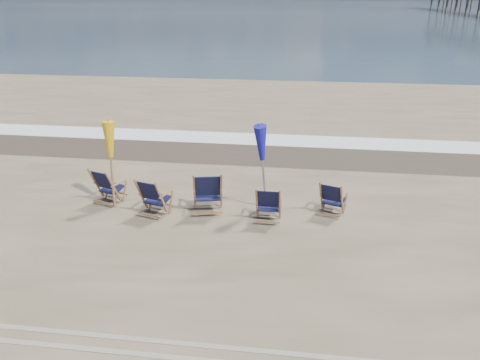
{
  "coord_description": "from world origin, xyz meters",
  "views": [
    {
      "loc": [
        1.32,
        -7.61,
        4.94
      ],
      "look_at": [
        0.0,
        2.2,
        0.9
      ],
      "focal_mm": 35.0,
      "sensor_mm": 36.0,
      "label": 1
    }
  ],
  "objects_px": {
    "beach_chair_0": "(113,188)",
    "beach_chair_1": "(161,200)",
    "beach_chair_3": "(280,206)",
    "umbrella_yellow": "(109,145)",
    "beach_chair_2": "(221,192)",
    "beach_chair_4": "(342,201)",
    "umbrella_blue": "(264,145)"
  },
  "relations": [
    {
      "from": "beach_chair_2",
      "to": "umbrella_blue",
      "type": "bearing_deg",
      "value": -173.1
    },
    {
      "from": "beach_chair_2",
      "to": "umbrella_blue",
      "type": "height_order",
      "value": "umbrella_blue"
    },
    {
      "from": "beach_chair_3",
      "to": "beach_chair_2",
      "type": "bearing_deg",
      "value": -12.45
    },
    {
      "from": "beach_chair_0",
      "to": "umbrella_yellow",
      "type": "height_order",
      "value": "umbrella_yellow"
    },
    {
      "from": "umbrella_yellow",
      "to": "beach_chair_0",
      "type": "bearing_deg",
      "value": -84.35
    },
    {
      "from": "umbrella_blue",
      "to": "beach_chair_1",
      "type": "bearing_deg",
      "value": -161.22
    },
    {
      "from": "beach_chair_1",
      "to": "beach_chair_2",
      "type": "xyz_separation_m",
      "value": [
        1.32,
        0.44,
        0.06
      ]
    },
    {
      "from": "beach_chair_0",
      "to": "beach_chair_4",
      "type": "relative_size",
      "value": 1.1
    },
    {
      "from": "beach_chair_4",
      "to": "beach_chair_3",
      "type": "bearing_deg",
      "value": 38.83
    },
    {
      "from": "beach_chair_3",
      "to": "umbrella_blue",
      "type": "distance_m",
      "value": 1.42
    },
    {
      "from": "beach_chair_3",
      "to": "umbrella_yellow",
      "type": "bearing_deg",
      "value": -5.02
    },
    {
      "from": "beach_chair_2",
      "to": "beach_chair_3",
      "type": "relative_size",
      "value": 1.21
    },
    {
      "from": "beach_chair_2",
      "to": "beach_chair_0",
      "type": "bearing_deg",
      "value": -13.58
    },
    {
      "from": "beach_chair_2",
      "to": "beach_chair_4",
      "type": "height_order",
      "value": "beach_chair_2"
    },
    {
      "from": "beach_chair_0",
      "to": "beach_chair_1",
      "type": "height_order",
      "value": "beach_chair_1"
    },
    {
      "from": "beach_chair_2",
      "to": "beach_chair_3",
      "type": "distance_m",
      "value": 1.43
    },
    {
      "from": "beach_chair_1",
      "to": "umbrella_yellow",
      "type": "distance_m",
      "value": 1.81
    },
    {
      "from": "beach_chair_1",
      "to": "umbrella_yellow",
      "type": "bearing_deg",
      "value": -5.62
    },
    {
      "from": "beach_chair_0",
      "to": "beach_chair_2",
      "type": "distance_m",
      "value": 2.66
    },
    {
      "from": "beach_chair_1",
      "to": "beach_chair_4",
      "type": "bearing_deg",
      "value": -155.63
    },
    {
      "from": "beach_chair_1",
      "to": "beach_chair_2",
      "type": "distance_m",
      "value": 1.39
    },
    {
      "from": "beach_chair_4",
      "to": "umbrella_blue",
      "type": "xyz_separation_m",
      "value": [
        -1.83,
        0.17,
        1.2
      ]
    },
    {
      "from": "beach_chair_1",
      "to": "umbrella_blue",
      "type": "distance_m",
      "value": 2.65
    },
    {
      "from": "beach_chair_3",
      "to": "beach_chair_1",
      "type": "bearing_deg",
      "value": 3.31
    },
    {
      "from": "beach_chair_0",
      "to": "umbrella_yellow",
      "type": "distance_m",
      "value": 1.09
    },
    {
      "from": "beach_chair_3",
      "to": "beach_chair_4",
      "type": "relative_size",
      "value": 1.04
    },
    {
      "from": "beach_chair_3",
      "to": "beach_chair_4",
      "type": "xyz_separation_m",
      "value": [
        1.4,
        0.49,
        -0.02
      ]
    },
    {
      "from": "umbrella_yellow",
      "to": "beach_chair_3",
      "type": "bearing_deg",
      "value": -6.04
    },
    {
      "from": "umbrella_blue",
      "to": "beach_chair_3",
      "type": "bearing_deg",
      "value": -56.57
    },
    {
      "from": "beach_chair_1",
      "to": "beach_chair_3",
      "type": "distance_m",
      "value": 2.7
    },
    {
      "from": "beach_chair_4",
      "to": "beach_chair_1",
      "type": "bearing_deg",
      "value": 27.85
    },
    {
      "from": "umbrella_yellow",
      "to": "beach_chair_1",
      "type": "bearing_deg",
      "value": -21.71
    }
  ]
}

